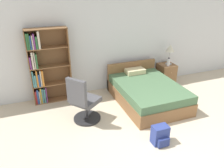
{
  "coord_description": "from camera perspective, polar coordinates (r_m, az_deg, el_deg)",
  "views": [
    {
      "loc": [
        -1.85,
        -1.98,
        2.69
      ],
      "look_at": [
        -0.35,
        1.98,
        0.7
      ],
      "focal_mm": 35.0,
      "sensor_mm": 36.0,
      "label": 1
    }
  ],
  "objects": [
    {
      "name": "wall_back",
      "position": [
        5.7,
        -1.19,
        11.01
      ],
      "size": [
        9.0,
        0.06,
        2.6
      ],
      "color": "silver",
      "rests_on": "ground_plane"
    },
    {
      "name": "backpack_blue",
      "position": [
        4.14,
        12.5,
        -12.99
      ],
      "size": [
        0.29,
        0.26,
        0.36
      ],
      "color": "navy",
      "rests_on": "ground_plane"
    },
    {
      "name": "table_lamp",
      "position": [
        6.3,
        14.96,
        8.83
      ],
      "size": [
        0.24,
        0.24,
        0.57
      ],
      "color": "#B2B2B7",
      "rests_on": "nightstand"
    },
    {
      "name": "bookshelf",
      "position": [
        5.32,
        -17.29,
        4.07
      ],
      "size": [
        0.93,
        0.27,
        1.78
      ],
      "color": "brown",
      "rests_on": "ground_plane"
    },
    {
      "name": "nightstand",
      "position": [
        6.51,
        13.94,
        2.65
      ],
      "size": [
        0.44,
        0.47,
        0.57
      ],
      "color": "brown",
      "rests_on": "ground_plane"
    },
    {
      "name": "water_bottle",
      "position": [
        6.26,
        14.54,
        5.58
      ],
      "size": [
        0.08,
        0.08,
        0.24
      ],
      "color": "silver",
      "rests_on": "nightstand"
    },
    {
      "name": "bed",
      "position": [
        5.4,
        8.94,
        -1.98
      ],
      "size": [
        1.38,
        1.92,
        0.75
      ],
      "color": "brown",
      "rests_on": "ground_plane"
    },
    {
      "name": "office_chair",
      "position": [
        4.51,
        -7.46,
        -4.85
      ],
      "size": [
        0.72,
        0.71,
        1.04
      ],
      "color": "#232326",
      "rests_on": "ground_plane"
    }
  ]
}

